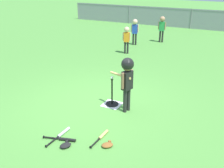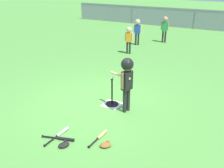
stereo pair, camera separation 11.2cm
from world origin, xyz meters
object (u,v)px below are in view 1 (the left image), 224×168
at_px(spare_bat_wood, 102,136).
at_px(batting_tee, 112,101).
at_px(fielder_deep_right, 162,26).
at_px(spare_bat_silver, 61,134).
at_px(glove_near_bats, 66,145).
at_px(glove_by_plate, 107,145).
at_px(batter_child, 127,74).
at_px(spare_bat_black, 64,139).
at_px(fielder_near_left, 135,28).
at_px(baseball_on_tee, 112,78).
at_px(fielder_deep_left, 127,37).

bearing_deg(spare_bat_wood, batting_tee, 109.03).
xyz_separation_m(batting_tee, fielder_deep_right, (-0.88, 6.82, 0.67)).
bearing_deg(batting_tee, spare_bat_silver, -99.75).
height_order(spare_bat_wood, glove_near_bats, glove_near_bats).
bearing_deg(batting_tee, glove_near_bats, -89.54).
bearing_deg(glove_by_plate, batting_tee, 114.29).
xyz_separation_m(batter_child, glove_by_plate, (0.26, -1.43, -0.90)).
xyz_separation_m(spare_bat_wood, spare_bat_black, (-0.60, -0.42, -0.00)).
bearing_deg(spare_bat_silver, batter_child, 64.30).
bearing_deg(batter_child, spare_bat_wood, -89.06).
distance_m(batter_child, fielder_deep_right, 7.09).
xyz_separation_m(fielder_near_left, spare_bat_wood, (2.28, -7.14, -0.72)).
xyz_separation_m(baseball_on_tee, spare_bat_silver, (-0.29, -1.66, -0.68)).
xyz_separation_m(batter_child, fielder_near_left, (-2.26, 5.91, -0.18)).
xyz_separation_m(spare_bat_wood, glove_by_plate, (0.24, -0.20, 0.01)).
bearing_deg(glove_by_plate, fielder_deep_left, 111.06).
bearing_deg(batter_child, fielder_near_left, 110.91).
xyz_separation_m(spare_bat_black, glove_near_bats, (0.15, -0.15, 0.01)).
relative_size(baseball_on_tee, fielder_deep_right, 0.06).
distance_m(fielder_deep_left, spare_bat_black, 6.28).
bearing_deg(glove_by_plate, spare_bat_black, -165.55).
relative_size(spare_bat_wood, spare_bat_black, 0.97).
height_order(batter_child, fielder_deep_left, batter_child).
bearing_deg(glove_by_plate, baseball_on_tee, 114.29).
relative_size(fielder_near_left, spare_bat_black, 1.77).
bearing_deg(glove_by_plate, spare_bat_wood, 139.23).
bearing_deg(glove_near_bats, fielder_deep_right, 95.82).
distance_m(baseball_on_tee, fielder_deep_right, 6.88).
height_order(fielder_deep_left, glove_near_bats, fielder_deep_left).
distance_m(batter_child, glove_near_bats, 2.05).
bearing_deg(baseball_on_tee, batter_child, -16.81).
height_order(spare_bat_silver, glove_near_bats, glove_near_bats).
distance_m(glove_by_plate, glove_near_bats, 0.78).
bearing_deg(fielder_deep_left, spare_bat_black, -76.84).
bearing_deg(glove_by_plate, fielder_deep_right, 100.69).
height_order(fielder_deep_right, glove_by_plate, fielder_deep_right).
xyz_separation_m(spare_bat_black, glove_by_plate, (0.84, 0.22, 0.01)).
bearing_deg(fielder_deep_left, glove_by_plate, -68.94).
bearing_deg(spare_bat_wood, batter_child, 90.94).
distance_m(spare_bat_wood, glove_near_bats, 0.73).
distance_m(batting_tee, glove_near_bats, 1.93).
xyz_separation_m(batter_child, spare_bat_wood, (0.02, -1.23, -0.90)).
xyz_separation_m(fielder_near_left, spare_bat_black, (1.68, -7.56, -0.72)).
xyz_separation_m(batting_tee, batter_child, (0.45, -0.14, 0.82)).
height_order(fielder_deep_right, spare_bat_wood, fielder_deep_right).
xyz_separation_m(batter_child, glove_near_bats, (-0.43, -1.80, -0.90)).
xyz_separation_m(fielder_deep_right, spare_bat_silver, (0.59, -8.49, -0.75)).
bearing_deg(spare_bat_silver, fielder_near_left, 101.58).
distance_m(fielder_deep_left, spare_bat_wood, 6.05).
xyz_separation_m(fielder_deep_left, spare_bat_silver, (1.27, -5.97, -0.67)).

